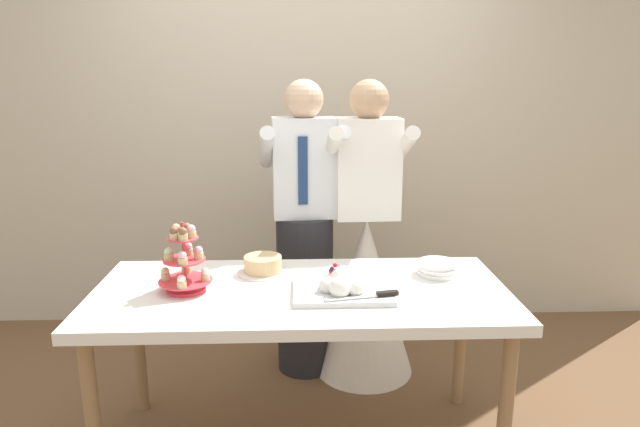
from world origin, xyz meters
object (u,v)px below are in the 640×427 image
Objects in this scene: main_cake_tray at (344,285)px; round_cake at (263,265)px; dessert_table at (301,305)px; person_bride at (366,275)px; cupcake_stand at (184,262)px; person_groom at (305,246)px; plate_stack at (438,268)px.

round_cake is (-0.36, 0.27, -0.00)m from main_cake_tray.
person_bride reaches higher than dessert_table.
dessert_table is 4.15× the size of main_cake_tray.
dessert_table is 0.54m from cupcake_stand.
person_bride is (0.86, 0.68, -0.32)m from cupcake_stand.
cupcake_stand is 0.18× the size of person_groom.
main_cake_tray is 0.26× the size of person_bride.
dessert_table is 5.90× the size of cupcake_stand.
plate_stack is 0.11× the size of person_bride.
dessert_table is at bearing -49.19° from round_cake.
cupcake_stand is 1.27× the size of round_cake.
main_cake_tray is 0.26× the size of person_groom.
round_cake is at bearing 130.81° from dessert_table.
person_groom reaches higher than cupcake_stand.
plate_stack is 0.84m from person_groom.
dessert_table is 0.72m from person_groom.
round_cake is 0.14× the size of person_bride.
cupcake_stand is 0.69m from main_cake_tray.
main_cake_tray is 0.80m from person_groom.
person_groom is (0.52, 0.72, -0.16)m from cupcake_stand.
dessert_table is 7.50× the size of round_cake.
round_cake reaches higher than plate_stack.
person_bride is at bearing 61.61° from dessert_table.
person_groom is at bearing 101.35° from main_cake_tray.
main_cake_tray is at bearing -5.33° from cupcake_stand.
cupcake_stand is 0.39m from round_cake.
main_cake_tray reaches higher than dessert_table.
main_cake_tray is at bearing -19.71° from dessert_table.
cupcake_stand reaches higher than plate_stack.
main_cake_tray is 0.80m from person_bride.
person_groom is (-0.16, 0.78, -0.07)m from main_cake_tray.
round_cake is 0.76m from person_bride.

